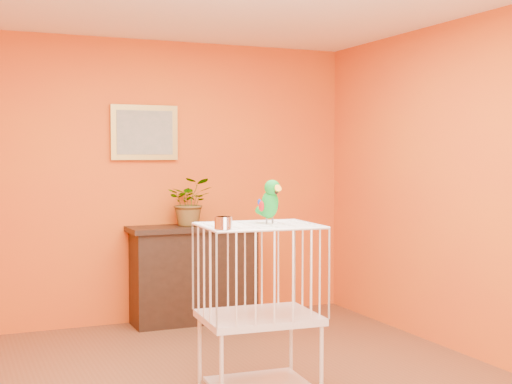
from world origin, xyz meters
name	(u,v)px	position (x,y,z in m)	size (l,w,h in m)	color
room_shell	(233,149)	(0.00, 0.00, 1.58)	(4.50, 4.50, 4.50)	#CD4513
console_cabinet	(194,274)	(0.41, 2.04, 0.45)	(1.21, 0.43, 0.90)	black
potted_plant	(191,207)	(0.38, 2.02, 1.07)	(0.40, 0.44, 0.35)	#26722D
framed_picture	(145,133)	(0.00, 2.22, 1.75)	(0.62, 0.04, 0.50)	#B0923F
birdcage	(259,308)	(0.14, -0.08, 0.58)	(0.75, 0.60, 1.11)	silver
feed_cup	(223,223)	(-0.18, -0.29, 1.15)	(0.11, 0.11, 0.07)	silver
parrot	(270,201)	(0.23, -0.05, 1.25)	(0.14, 0.26, 0.29)	#59544C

